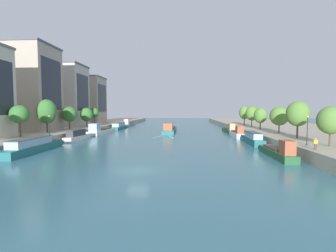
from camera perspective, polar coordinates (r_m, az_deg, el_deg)
ground_plane at (r=29.35m, az=-7.18°, el=-10.49°), size 400.00×400.00×0.00m
quay_left at (r=94.92m, az=-24.82°, el=-0.41°), size 36.00×170.00×1.85m
quay_right at (r=90.06m, az=26.63°, el=-0.66°), size 36.00×170.00×1.85m
barge_midriver at (r=79.05m, az=0.39°, el=-0.78°), size 3.76×22.20×3.39m
wake_behind_barge at (r=65.41m, az=-0.90°, el=-2.58°), size 5.60×5.88×0.03m
moored_boat_left_far at (r=47.44m, az=-29.39°, el=-4.16°), size 3.34×16.41×2.58m
moored_boat_left_upstream at (r=61.82m, az=-20.78°, el=-2.18°), size 2.38×11.31×2.63m
moored_boat_left_downstream at (r=76.31m, az=-15.72°, el=-1.07°), size 3.53×16.85×3.44m
moored_boat_left_lone at (r=95.55m, az=-11.52°, el=-0.05°), size 3.30×16.53×2.48m
moored_boat_left_end at (r=111.88m, az=-9.25°, el=0.49°), size 2.77×13.61×3.29m
moored_boat_right_near at (r=40.37m, az=24.67°, el=-5.59°), size 2.15×12.18×3.06m
moored_boat_right_upstream at (r=55.12m, az=19.44°, el=-2.86°), size 2.54×13.05×2.57m
moored_boat_right_downstream at (r=67.40m, az=16.12°, el=-1.73°), size 2.27×10.95×3.21m
moored_boat_right_midway at (r=80.40m, az=14.35°, el=-0.87°), size 2.37×13.58×3.15m
tree_left_nearest at (r=56.58m, az=-31.84°, el=2.38°), size 3.68×3.68×6.44m
tree_left_past_mid at (r=64.99m, az=-26.88°, el=3.08°), size 4.55×4.55×8.00m
tree_left_far at (r=73.90m, az=-22.44°, el=2.60°), size 4.26×4.26×6.43m
tree_left_end_of_row at (r=83.65m, az=-18.82°, el=2.57°), size 4.09×4.09×6.23m
tree_left_second at (r=92.11m, az=-17.16°, el=3.03°), size 3.36×3.36×6.36m
tree_right_end_of_row at (r=43.07m, az=34.23°, el=1.13°), size 3.80×3.80×5.98m
tree_right_past_mid at (r=52.00m, az=28.52°, el=2.58°), size 4.26×4.26×7.14m
tree_right_third at (r=61.66m, az=24.98°, el=2.17°), size 4.30×4.30×6.26m
tree_right_distant at (r=72.16m, az=21.14°, el=2.37°), size 3.63×3.63×6.14m
tree_right_far at (r=82.81m, az=19.34°, el=2.85°), size 4.02×4.02×6.78m
tree_right_nearest at (r=92.09m, az=17.71°, el=3.03°), size 3.73×3.73×6.94m
lamppost_left_bank at (r=57.41m, az=-26.40°, el=0.35°), size 0.28×0.28×4.27m
lamppost_right_bank at (r=42.50m, az=30.23°, el=-0.63°), size 0.28×0.28×4.54m
building_left_middle at (r=75.32m, az=-30.53°, el=7.83°), size 14.44×12.03×22.78m
building_left_tall at (r=92.89m, az=-23.28°, el=6.75°), size 13.46×12.15×21.44m
building_left_far_end at (r=109.34m, az=-18.87°, el=5.88°), size 14.46×12.56×19.67m
person_on_quay at (r=38.02m, az=31.67°, el=-3.50°), size 0.43×0.37×1.62m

